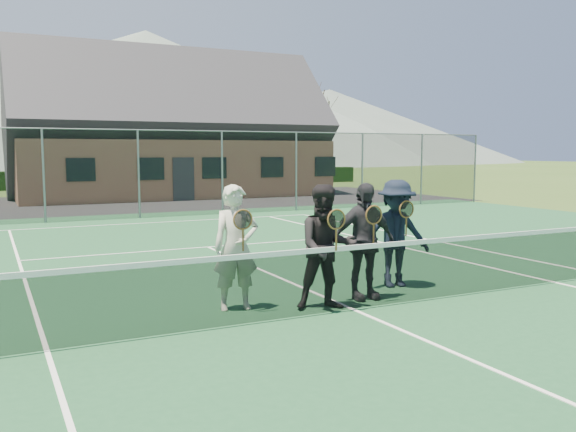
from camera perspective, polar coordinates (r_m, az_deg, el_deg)
name	(u,v)px	position (r m, az deg, el deg)	size (l,w,h in m)	color
ground	(106,204)	(27.72, -16.67, 1.10)	(220.00, 220.00, 0.00)	#324D1B
court_surface	(354,311)	(8.90, 6.16, -8.80)	(30.00, 30.00, 0.02)	#1C4C2B
tarmac_carpark	(5,207)	(27.34, -24.96, 0.73)	(40.00, 12.00, 0.01)	black
hedge_row	(71,180)	(39.55, -19.67, 3.22)	(40.00, 1.20, 1.10)	black
hill_centre	(147,98)	(105.52, -13.04, 10.68)	(120.00, 120.00, 22.00)	slate
hill_east	(329,126)	(118.45, 3.89, 8.37)	(90.00, 90.00, 14.00)	#53645B
court_markings	(354,310)	(8.89, 6.17, -8.71)	(11.03, 23.83, 0.01)	white
tennis_net	(354,274)	(8.77, 6.20, -5.46)	(11.68, 0.08, 1.10)	slate
perimeter_fence	(139,174)	(21.26, -13.80, 3.86)	(30.07, 0.07, 3.02)	slate
clubhouse	(169,118)	(32.45, -11.05, 8.99)	(15.60, 8.20, 7.70)	#9E6B4C
tree_c	(99,95)	(40.93, -17.27, 10.74)	(3.20, 3.20, 7.77)	#3C2315
tree_d	(246,101)	(43.68, -3.99, 10.68)	(3.20, 3.20, 7.77)	#382314
tree_e	(320,104)	(46.30, 3.01, 10.43)	(3.20, 3.20, 7.77)	#3C2215
player_a	(236,247)	(8.73, -4.89, -2.95)	(0.71, 0.55, 1.80)	beige
player_b	(326,247)	(8.75, 3.62, -2.93)	(1.03, 0.90, 1.80)	black
player_c	(363,241)	(9.39, 7.07, -2.34)	(1.09, 0.54, 1.80)	#26272C
player_d	(396,233)	(10.33, 10.08, -1.62)	(1.27, 0.89, 1.80)	black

